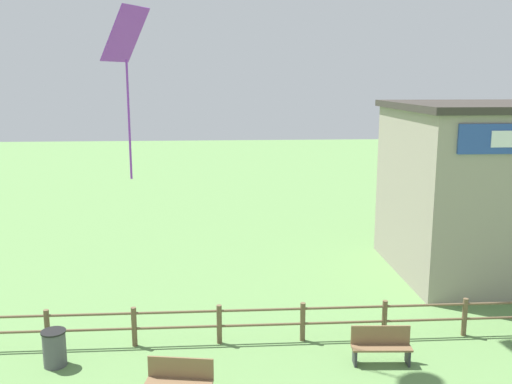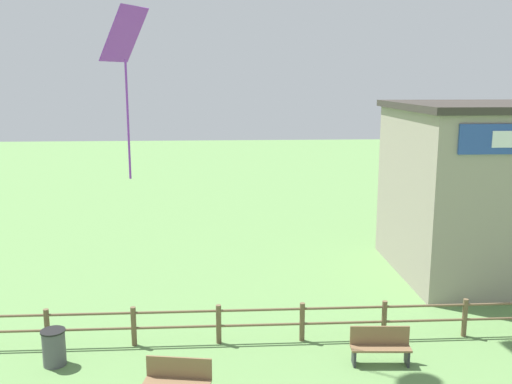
{
  "view_description": "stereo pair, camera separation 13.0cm",
  "coord_description": "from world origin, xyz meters",
  "px_view_note": "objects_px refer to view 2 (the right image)",
  "views": [
    {
      "loc": [
        -1.14,
        -6.5,
        6.95
      ],
      "look_at": [
        0.0,
        9.76,
        3.73
      ],
      "focal_mm": 40.0,
      "sensor_mm": 36.0,
      "label": 1
    },
    {
      "loc": [
        -1.01,
        -6.51,
        6.95
      ],
      "look_at": [
        0.0,
        9.76,
        3.73
      ],
      "focal_mm": 40.0,
      "sensor_mm": 36.0,
      "label": 2
    }
  ],
  "objects_px": {
    "seaside_building": "(510,189)",
    "kite_purple_streamer": "(125,53)",
    "park_bench_by_building": "(380,345)",
    "trash_bin": "(54,347)",
    "park_bench_near_fence": "(178,379)"
  },
  "relations": [
    {
      "from": "kite_purple_streamer",
      "to": "park_bench_by_building",
      "type": "bearing_deg",
      "value": 0.1
    },
    {
      "from": "park_bench_by_building",
      "to": "trash_bin",
      "type": "distance_m",
      "value": 8.08
    },
    {
      "from": "trash_bin",
      "to": "park_bench_near_fence",
      "type": "bearing_deg",
      "value": -28.74
    },
    {
      "from": "park_bench_near_fence",
      "to": "park_bench_by_building",
      "type": "height_order",
      "value": "same"
    },
    {
      "from": "seaside_building",
      "to": "trash_bin",
      "type": "distance_m",
      "value": 16.02
    },
    {
      "from": "park_bench_by_building",
      "to": "trash_bin",
      "type": "xyz_separation_m",
      "value": [
        -8.07,
        0.43,
        -0.03
      ]
    },
    {
      "from": "trash_bin",
      "to": "kite_purple_streamer",
      "type": "bearing_deg",
      "value": -11.66
    },
    {
      "from": "seaside_building",
      "to": "park_bench_by_building",
      "type": "distance_m",
      "value": 9.6
    },
    {
      "from": "park_bench_near_fence",
      "to": "kite_purple_streamer",
      "type": "distance_m",
      "value": 7.24
    },
    {
      "from": "seaside_building",
      "to": "kite_purple_streamer",
      "type": "bearing_deg",
      "value": -152.07
    },
    {
      "from": "seaside_building",
      "to": "park_bench_near_fence",
      "type": "relative_size",
      "value": 5.4
    },
    {
      "from": "park_bench_near_fence",
      "to": "kite_purple_streamer",
      "type": "relative_size",
      "value": 0.41
    },
    {
      "from": "seaside_building",
      "to": "park_bench_near_fence",
      "type": "height_order",
      "value": "seaside_building"
    },
    {
      "from": "seaside_building",
      "to": "park_bench_by_building",
      "type": "relative_size",
      "value": 5.49
    },
    {
      "from": "seaside_building",
      "to": "kite_purple_streamer",
      "type": "xyz_separation_m",
      "value": [
        -12.43,
        -6.59,
        4.43
      ]
    }
  ]
}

